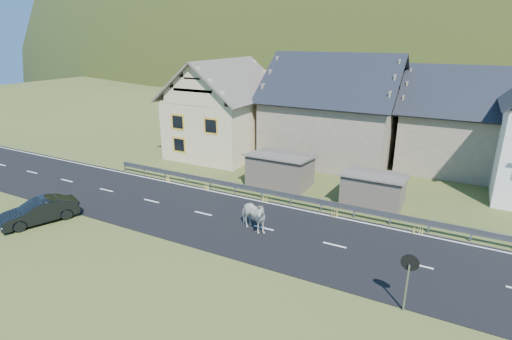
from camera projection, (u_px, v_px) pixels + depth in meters
The scene contains 14 objects.
ground at pixel (264, 229), 21.79m from camera, with size 160.00×160.00×0.00m, color #34431C.
road at pixel (264, 228), 21.78m from camera, with size 60.00×7.00×0.04m, color black.
lane_markings at pixel (264, 228), 21.78m from camera, with size 60.00×6.60×0.01m, color silver.
guardrail at pixel (291, 196), 24.69m from camera, with size 28.10×0.09×0.75m.
shed_left at pixel (280, 170), 27.77m from camera, with size 4.30×3.30×2.40m, color #675A4E.
shed_right at pixel (373, 190), 24.49m from camera, with size 3.80×2.90×2.20m, color #675A4E.
house_cream at pixel (224, 104), 34.88m from camera, with size 7.80×9.80×8.30m.
house_stone_a at pixel (335, 103), 33.30m from camera, with size 10.80×9.80×8.90m.
house_stone_b at pixel (468, 115), 30.66m from camera, with size 9.80×8.80×8.10m.
mountain at pixel (457, 107), 176.59m from camera, with size 440.00×280.00×260.00m, color #22300B.
conifer_patch at pixel (266, 48), 136.35m from camera, with size 76.00×50.00×28.00m, color black.
horse at pixel (252, 215), 21.21m from camera, with size 2.14×0.97×1.81m, color silver.
car at pixel (40, 211), 22.37m from camera, with size 1.41×4.05×1.33m, color black.
traffic_mirror at pixel (409, 270), 14.79m from camera, with size 0.67×0.18×2.40m.
Camera 1 is at (8.83, -17.52, 10.02)m, focal length 28.00 mm.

